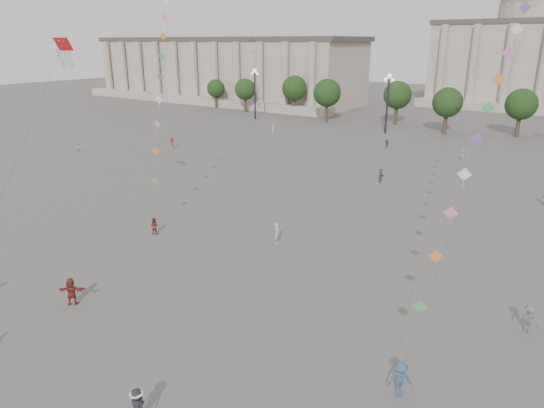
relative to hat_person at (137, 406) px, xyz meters
The scene contains 19 objects.
ground 5.80m from the hat_person, 138.49° to the left, with size 360.00×360.00×0.00m, color #52504D.
hall_west 126.04m from the hat_person, 129.06° to the left, with size 84.00×26.22×17.20m.
hall_central 133.75m from the hat_person, 91.85° to the left, with size 48.30×34.30×35.50m.
tree_row 82.03m from the hat_person, 93.00° to the left, with size 137.12×5.12×8.00m.
lamp_post_far_west 88.97m from the hat_person, 123.74° to the left, with size 2.00×0.90×10.65m.
lamp_post_mid_west 76.54m from the hat_person, 104.65° to the left, with size 2.00×0.90×10.65m.
person_crowd_0 63.07m from the hat_person, 102.76° to the left, with size 0.89×0.37×1.52m, color navy.
person_crowd_1 60.23m from the hat_person, 148.30° to the left, with size 0.72×0.56×1.48m, color silver.
person_crowd_2 58.84m from the hat_person, 134.79° to the left, with size 1.18×0.68×1.83m, color maroon.
person_crowd_4 59.78m from the hat_person, 91.73° to the left, with size 1.46×0.46×1.57m, color silver.
person_crowd_6 21.89m from the hat_person, 53.96° to the left, with size 1.15×0.66×1.78m, color #5B5B60.
person_crowd_10 70.97m from the hat_person, 120.24° to the left, with size 0.62×0.40×1.69m, color silver.
person_crowd_12 43.12m from the hat_person, 99.11° to the left, with size 1.59×0.51×1.72m, color #5D5C61.
person_crowd_13 21.23m from the hat_person, 107.84° to the left, with size 0.64×0.42×1.76m, color #B8B9B4.
tourist_2 12.41m from the hat_person, 159.23° to the left, with size 1.68×0.54×1.82m, color maroon.
kite_flyer_0 22.68m from the hat_person, 136.42° to the left, with size 0.74×0.58×1.53m, color maroon.
kite_flyer_1 12.10m from the hat_person, 43.60° to the left, with size 1.19×0.68×1.84m, color #304B6D.
hat_person is the anchor object (origin of this frame).
dragon_kite 29.73m from the hat_person, 150.08° to the left, with size 6.60×8.26×23.95m.
Camera 1 is at (19.07, -14.52, 16.09)m, focal length 32.00 mm.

